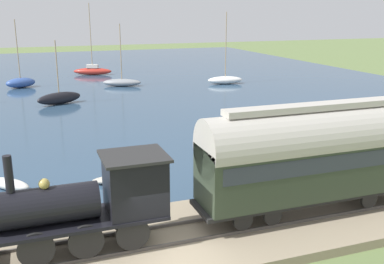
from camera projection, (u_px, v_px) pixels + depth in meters
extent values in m
cube|color=#2D4760|center=(65.00, 80.00, 55.69)|extent=(80.00, 80.00, 0.01)
cube|color=gray|center=(161.00, 242.00, 16.49)|extent=(5.69, 56.00, 0.36)
cube|color=#4C4742|center=(166.00, 245.00, 15.77)|extent=(0.07, 54.88, 0.12)
cube|color=#4C4742|center=(156.00, 227.00, 17.08)|extent=(0.07, 54.88, 0.12)
cylinder|color=black|center=(133.00, 234.00, 15.22)|extent=(0.12, 1.18, 1.18)
cylinder|color=black|center=(124.00, 216.00, 16.53)|extent=(0.12, 1.18, 1.18)
cylinder|color=black|center=(86.00, 242.00, 14.71)|extent=(0.12, 1.18, 1.18)
cylinder|color=black|center=(81.00, 223.00, 16.02)|extent=(0.12, 1.18, 1.18)
cylinder|color=black|center=(36.00, 250.00, 14.20)|extent=(0.12, 1.18, 1.18)
cylinder|color=black|center=(35.00, 230.00, 15.50)|extent=(0.12, 1.18, 1.18)
cube|color=black|center=(83.00, 219.00, 15.24)|extent=(1.94, 5.67, 0.12)
cylinder|color=black|center=(46.00, 206.00, 14.69)|extent=(1.25, 3.40, 1.25)
cylinder|color=black|center=(9.00, 174.00, 14.03)|extent=(0.27, 0.27, 1.21)
sphere|color=tan|center=(44.00, 184.00, 14.49)|extent=(0.36, 0.36, 0.36)
cube|color=black|center=(135.00, 184.00, 15.57)|extent=(1.84, 1.98, 1.95)
cube|color=#282828|center=(134.00, 156.00, 15.30)|extent=(2.04, 2.22, 0.10)
cylinder|color=black|center=(369.00, 183.00, 20.24)|extent=(0.12, 0.76, 0.76)
cylinder|color=black|center=(369.00, 199.00, 18.52)|extent=(0.12, 0.76, 0.76)
cylinder|color=black|center=(346.00, 187.00, 19.83)|extent=(0.12, 0.76, 0.76)
cylinder|color=black|center=(273.00, 216.00, 17.04)|extent=(0.12, 0.76, 0.76)
cylinder|color=black|center=(255.00, 201.00, 18.35)|extent=(0.12, 0.76, 0.76)
cylinder|color=black|center=(243.00, 221.00, 16.63)|extent=(0.12, 0.76, 0.76)
cylinder|color=black|center=(227.00, 205.00, 17.94)|extent=(0.12, 0.76, 0.76)
cube|color=black|center=(313.00, 193.00, 18.35)|extent=(1.95, 10.02, 0.16)
cube|color=#2D3828|center=(315.00, 165.00, 18.03)|extent=(2.17, 9.62, 2.29)
cube|color=#2D333D|center=(316.00, 155.00, 17.93)|extent=(2.20, 9.02, 0.64)
cylinder|color=#B2ADA3|center=(317.00, 137.00, 17.73)|extent=(2.27, 9.62, 2.27)
cube|color=#B2ADA3|center=(319.00, 106.00, 17.40)|extent=(0.76, 8.02, 0.24)
ellipsoid|color=gray|center=(122.00, 83.00, 51.10)|extent=(2.88, 4.55, 0.83)
cylinder|color=#9E8460|center=(121.00, 52.00, 50.18)|extent=(0.10, 0.10, 6.12)
ellipsoid|color=#335199|center=(21.00, 83.00, 50.09)|extent=(2.51, 3.56, 1.10)
cylinder|color=#9E8460|center=(17.00, 49.00, 49.12)|extent=(0.10, 0.10, 6.33)
ellipsoid|color=white|center=(225.00, 80.00, 52.71)|extent=(2.12, 4.31, 0.89)
cylinder|color=#9E8460|center=(226.00, 45.00, 51.63)|extent=(0.10, 0.10, 7.33)
ellipsoid|color=#B72D23|center=(93.00, 71.00, 60.04)|extent=(2.93, 5.21, 0.92)
cylinder|color=#9E8460|center=(91.00, 36.00, 58.81)|extent=(0.10, 0.10, 8.38)
cube|color=silver|center=(92.00, 66.00, 59.86)|extent=(1.24, 1.69, 0.45)
ellipsoid|color=black|center=(59.00, 98.00, 41.34)|extent=(2.60, 4.32, 1.10)
cylinder|color=#9E8460|center=(57.00, 67.00, 40.57)|extent=(0.10, 0.10, 4.71)
ellipsoid|color=silver|center=(9.00, 184.00, 21.68)|extent=(2.20, 2.25, 0.54)
ellipsoid|color=#B7B2A3|center=(119.00, 179.00, 22.56)|extent=(1.21, 2.74, 0.38)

